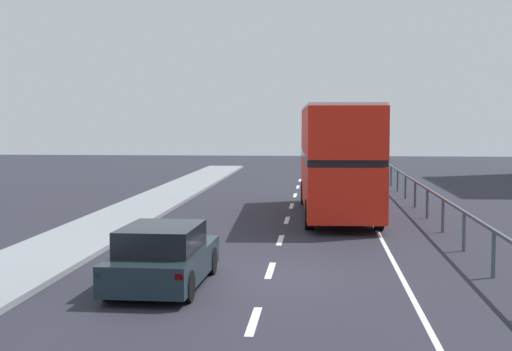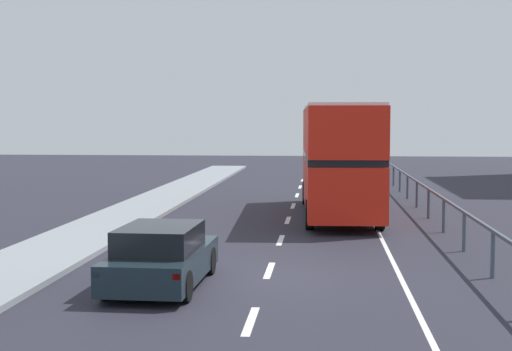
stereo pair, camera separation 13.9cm
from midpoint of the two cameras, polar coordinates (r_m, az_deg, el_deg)
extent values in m
cube|color=#252530|center=(17.37, 1.11, -7.92)|extent=(73.23, 120.00, 0.10)
cube|color=gray|center=(18.77, -17.77, -6.83)|extent=(2.65, 80.00, 0.14)
cube|color=silver|center=(13.58, -0.11, -11.15)|extent=(0.16, 1.96, 0.01)
cube|color=silver|center=(18.00, 1.26, -7.31)|extent=(0.16, 1.96, 0.01)
cube|color=silver|center=(22.48, 2.08, -5.00)|extent=(0.16, 1.96, 0.01)
cube|color=silver|center=(26.99, 2.62, -3.46)|extent=(0.16, 1.96, 0.01)
cube|color=silver|center=(31.51, 3.01, -2.35)|extent=(0.16, 1.96, 0.01)
cube|color=silver|center=(36.04, 3.29, -1.53)|extent=(0.16, 1.96, 0.01)
cube|color=silver|center=(40.58, 3.52, -0.89)|extent=(0.16, 1.96, 0.01)
cube|color=silver|center=(45.12, 3.70, -0.37)|extent=(0.16, 1.96, 0.01)
cube|color=silver|center=(26.25, 9.28, -3.72)|extent=(0.12, 46.00, 0.01)
cube|color=#434E59|center=(26.36, 13.85, -1.38)|extent=(0.08, 42.00, 0.08)
cylinder|color=#434E59|center=(17.90, 18.00, -5.82)|extent=(0.10, 0.10, 1.09)
cylinder|color=#434E59|center=(21.28, 15.93, -4.20)|extent=(0.10, 0.10, 1.09)
cylinder|color=#434E59|center=(24.70, 14.43, -3.03)|extent=(0.10, 0.10, 1.09)
cylinder|color=#434E59|center=(28.14, 13.30, -2.14)|extent=(0.10, 0.10, 1.09)
cylinder|color=#434E59|center=(31.59, 12.42, -1.44)|extent=(0.10, 0.10, 1.09)
cylinder|color=#434E59|center=(35.05, 11.71, -0.88)|extent=(0.10, 0.10, 1.09)
cylinder|color=#434E59|center=(38.52, 11.13, -0.42)|extent=(0.10, 0.10, 1.09)
cylinder|color=#434E59|center=(41.99, 10.64, -0.04)|extent=(0.10, 0.10, 1.09)
cylinder|color=#434E59|center=(45.47, 10.23, 0.29)|extent=(0.10, 0.10, 1.09)
cube|color=red|center=(28.28, 6.49, -0.58)|extent=(2.96, 10.61, 1.81)
cube|color=black|center=(28.22, 6.50, 1.49)|extent=(2.96, 10.19, 0.24)
cube|color=red|center=(28.19, 6.52, 3.45)|extent=(2.96, 10.61, 1.69)
cube|color=silver|center=(28.19, 6.53, 5.27)|extent=(2.90, 10.40, 0.10)
cube|color=black|center=(33.49, 5.92, 0.32)|extent=(2.26, 0.14, 1.26)
cube|color=yellow|center=(33.41, 5.95, 4.29)|extent=(1.51, 0.10, 0.28)
cylinder|color=black|center=(32.14, 3.98, -1.34)|extent=(0.32, 1.01, 1.00)
cylinder|color=black|center=(32.27, 8.09, -1.35)|extent=(0.32, 1.01, 1.00)
cylinder|color=black|center=(24.67, 4.33, -3.02)|extent=(0.32, 1.01, 1.00)
cylinder|color=black|center=(24.84, 9.67, -3.02)|extent=(0.32, 1.01, 1.00)
cube|color=#19262E|center=(16.37, -7.00, -6.75)|extent=(1.88, 4.18, 0.63)
cube|color=black|center=(16.07, -7.19, -4.82)|extent=(1.62, 2.32, 0.55)
cube|color=red|center=(14.63, -11.94, -7.50)|extent=(0.16, 0.06, 0.12)
cube|color=red|center=(14.21, -5.86, -7.77)|extent=(0.16, 0.06, 0.12)
cylinder|color=black|center=(17.90, -8.47, -6.39)|extent=(0.22, 0.64, 0.64)
cylinder|color=black|center=(17.55, -3.35, -6.57)|extent=(0.22, 0.64, 0.64)
cylinder|color=black|center=(15.33, -11.18, -8.22)|extent=(0.22, 0.64, 0.64)
cylinder|color=black|center=(14.92, -5.21, -8.50)|extent=(0.22, 0.64, 0.64)
camera|label=1|loc=(0.07, -89.81, 0.01)|focal=51.89mm
camera|label=2|loc=(0.07, 90.19, -0.01)|focal=51.89mm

